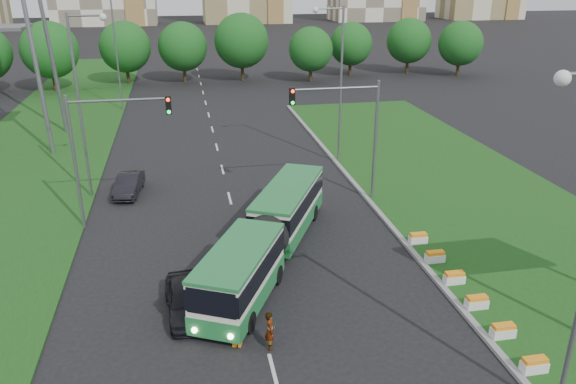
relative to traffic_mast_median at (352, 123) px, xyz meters
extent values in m
plane|color=black|center=(-4.78, -10.00, -5.35)|extent=(360.00, 360.00, 0.00)
cube|color=#174915|center=(8.22, -2.00, -5.27)|extent=(14.00, 60.00, 0.15)
cube|color=gray|center=(1.27, -2.00, -5.26)|extent=(0.30, 60.00, 0.18)
cube|color=#174915|center=(-22.78, 15.00, -5.30)|extent=(12.00, 110.00, 0.10)
cylinder|color=slate|center=(1.62, 0.00, -1.35)|extent=(0.20, 0.20, 8.00)
cylinder|color=slate|center=(-1.13, 0.00, 2.25)|extent=(5.50, 0.14, 0.14)
cube|color=black|center=(-3.88, 0.00, 1.85)|extent=(0.32, 0.32, 1.00)
cylinder|color=slate|center=(-16.78, -1.00, -1.35)|extent=(0.20, 0.20, 8.00)
cylinder|color=slate|center=(-14.03, -1.00, 2.25)|extent=(5.50, 0.14, 0.14)
cube|color=black|center=(-11.28, -1.00, 1.85)|extent=(0.32, 0.32, 1.00)
cube|color=silver|center=(-6.85, -11.57, -3.74)|extent=(2.31, 6.37, 2.49)
cube|color=silver|center=(-6.85, -3.41, -3.74)|extent=(2.31, 7.75, 2.49)
cylinder|color=black|center=(-6.85, -7.84, -3.78)|extent=(2.31, 1.15, 2.31)
cube|color=#217338|center=(-6.85, -11.57, -4.57)|extent=(2.38, 6.41, 0.88)
cube|color=#217338|center=(-6.85, -3.41, -4.57)|extent=(2.38, 7.80, 0.88)
cube|color=black|center=(-6.85, -11.57, -3.32)|extent=(2.38, 6.41, 0.97)
cube|color=black|center=(-6.85, -3.41, -3.32)|extent=(2.38, 7.80, 0.97)
imported|color=black|center=(-10.94, -11.36, -4.61)|extent=(2.10, 4.47, 1.48)
imported|color=black|center=(-14.49, 4.11, -4.65)|extent=(2.02, 4.39, 1.39)
imported|color=gray|center=(-7.67, -14.51, -4.50)|extent=(0.41, 0.62, 1.69)
cube|color=orange|center=(-8.97, -14.08, -5.05)|extent=(0.36, 0.30, 0.61)
cylinder|color=black|center=(-8.97, -14.23, -5.28)|extent=(0.04, 0.14, 0.14)
camera|label=1|loc=(-10.53, -33.27, 9.01)|focal=35.00mm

